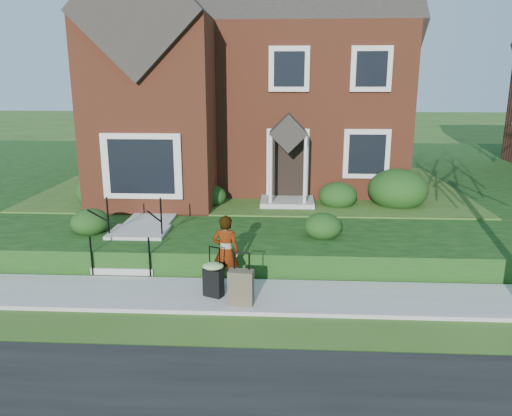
# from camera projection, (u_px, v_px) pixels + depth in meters

# --- Properties ---
(ground) EXTENTS (120.00, 120.00, 0.00)m
(ground) POSITION_uv_depth(u_px,v_px,m) (230.00, 297.00, 10.16)
(ground) COLOR #2D5119
(ground) RESTS_ON ground
(sidewalk) EXTENTS (60.00, 1.60, 0.08)m
(sidewalk) POSITION_uv_depth(u_px,v_px,m) (230.00, 296.00, 10.15)
(sidewalk) COLOR #9E9B93
(sidewalk) RESTS_ON ground
(terrace) EXTENTS (44.00, 20.00, 0.60)m
(terrace) POSITION_uv_depth(u_px,v_px,m) (354.00, 180.00, 20.41)
(terrace) COLOR #0F340E
(terrace) RESTS_ON ground
(walkway) EXTENTS (1.20, 6.00, 0.06)m
(walkway) POSITION_uv_depth(u_px,v_px,m) (164.00, 206.00, 14.96)
(walkway) COLOR #9E9B93
(walkway) RESTS_ON terrace
(main_house) EXTENTS (10.40, 10.20, 9.40)m
(main_house) POSITION_uv_depth(u_px,v_px,m) (250.00, 52.00, 18.13)
(main_house) COLOR brown
(main_house) RESTS_ON terrace
(front_steps) EXTENTS (1.40, 2.02, 1.50)m
(front_steps) POSITION_uv_depth(u_px,v_px,m) (134.00, 244.00, 11.95)
(front_steps) COLOR #9E9B93
(front_steps) RESTS_ON ground
(foundation_shrubs) EXTENTS (10.56, 4.58, 1.25)m
(foundation_shrubs) POSITION_uv_depth(u_px,v_px,m) (273.00, 191.00, 14.65)
(foundation_shrubs) COLOR #113811
(foundation_shrubs) RESTS_ON terrace
(woman) EXTENTS (0.62, 0.45, 1.56)m
(woman) POSITION_uv_depth(u_px,v_px,m) (226.00, 252.00, 10.29)
(woman) COLOR #999999
(woman) RESTS_ON sidewalk
(suitcase_black) EXTENTS (0.53, 0.49, 1.03)m
(suitcase_black) POSITION_uv_depth(u_px,v_px,m) (213.00, 277.00, 9.94)
(suitcase_black) COLOR black
(suitcase_black) RESTS_ON sidewalk
(suitcase_olive) EXTENTS (0.51, 0.32, 1.04)m
(suitcase_olive) POSITION_uv_depth(u_px,v_px,m) (241.00, 287.00, 9.59)
(suitcase_olive) COLOR #4F4534
(suitcase_olive) RESTS_ON sidewalk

